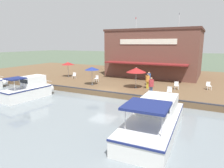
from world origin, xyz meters
The scene contains 19 objects.
ground_plane centered at (0.00, 0.00, 0.00)m, with size 220.00×220.00×0.00m, color #4C5B47.
quay_deck centered at (-11.00, 0.00, 0.30)m, with size 22.00×56.00×0.60m, color brown.
quay_edge_fender centered at (-0.10, 0.00, 0.65)m, with size 0.20×50.40×0.10m, color #2D2D33.
waterfront_restaurant centered at (-13.80, 1.72, 4.08)m, with size 11.14×13.43×9.25m.
patio_umbrella_near_quay_edge centered at (-2.47, -2.86, 2.60)m, with size 1.76×1.76×2.24m.
patio_umbrella_back_row centered at (-5.99, -9.32, 2.61)m, with size 1.88×1.88×2.26m.
patio_umbrella_mid_patio_right centered at (-3.26, 2.43, 2.65)m, with size 2.21×2.21×2.35m.
cafe_chair_under_first_umbrella centered at (-5.29, -7.69, 1.08)m, with size 0.53×0.53×0.85m.
cafe_chair_back_row_seat centered at (-1.64, 6.45, 1.08)m, with size 0.48×0.48×0.85m.
cafe_chair_far_corner_seat centered at (-6.07, 9.75, 1.08)m, with size 0.58×0.58×0.85m.
cafe_chair_mid_patio centered at (-4.49, -3.46, 1.08)m, with size 0.47×0.47×0.85m.
cafe_chair_facing_river centered at (-4.63, 6.62, 1.08)m, with size 0.56×0.56×0.85m.
person_at_quay_edge centered at (-3.65, 3.65, 1.63)m, with size 0.47×0.47×1.65m.
person_mid_patio centered at (-1.04, 4.80, 1.70)m, with size 0.49×0.49×1.74m.
person_near_entrance centered at (-5.39, 3.26, 1.61)m, with size 0.46×0.46×1.62m.
motorboat_nearest_quay centered at (3.55, -6.31, 0.92)m, with size 5.73×2.29×2.28m.
motorboat_mid_row centered at (5.18, 6.98, 0.83)m, with size 8.87×2.99×2.33m.
tree_behind_restaurant centered at (-19.21, -6.96, 5.79)m, with size 5.08×4.84×7.75m.
tree_upstream_bank centered at (-19.34, -2.94, 5.42)m, with size 5.44×5.18×7.56m.
Camera 1 is at (17.53, 9.94, 5.54)m, focal length 32.00 mm.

